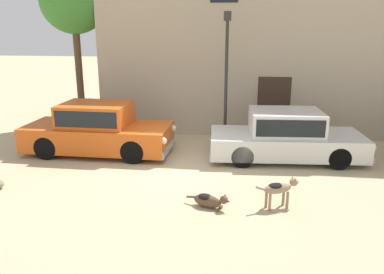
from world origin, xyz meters
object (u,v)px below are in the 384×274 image
(stray_dog_spotted, at_px, (209,200))
(stray_dog_tan, at_px, (279,188))
(parked_sedan_second, at_px, (286,135))
(acacia_tree_left, at_px, (74,3))
(parked_sedan_nearest, at_px, (98,129))
(street_lamp, at_px, (227,63))

(stray_dog_spotted, height_order, stray_dog_tan, stray_dog_tan)
(parked_sedan_second, distance_m, acacia_tree_left, 8.82)
(parked_sedan_nearest, distance_m, acacia_tree_left, 5.22)
(stray_dog_spotted, distance_m, street_lamp, 5.27)
(stray_dog_spotted, bearing_deg, stray_dog_tan, 26.69)
(parked_sedan_second, bearing_deg, parked_sedan_nearest, 177.64)
(parked_sedan_nearest, distance_m, stray_dog_tan, 6.00)
(parked_sedan_nearest, xyz_separation_m, parked_sedan_second, (5.57, 0.19, -0.04))
(parked_sedan_second, bearing_deg, acacia_tree_left, 154.21)
(parked_sedan_second, height_order, stray_dog_tan, parked_sedan_second)
(parked_sedan_second, relative_size, acacia_tree_left, 0.80)
(parked_sedan_second, height_order, acacia_tree_left, acacia_tree_left)
(acacia_tree_left, bearing_deg, street_lamp, -17.09)
(stray_dog_spotted, relative_size, acacia_tree_left, 0.17)
(parked_sedan_nearest, relative_size, stray_dog_spotted, 4.55)
(stray_dog_spotted, height_order, acacia_tree_left, acacia_tree_left)
(stray_dog_tan, xyz_separation_m, street_lamp, (-1.37, 4.48, 2.19))
(stray_dog_tan, bearing_deg, parked_sedan_nearest, 125.02)
(parked_sedan_nearest, height_order, stray_dog_spotted, parked_sedan_nearest)
(stray_dog_spotted, bearing_deg, street_lamp, 108.64)
(stray_dog_tan, xyz_separation_m, acacia_tree_left, (-6.95, 6.19, 4.10))
(stray_dog_tan, bearing_deg, street_lamp, 83.11)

